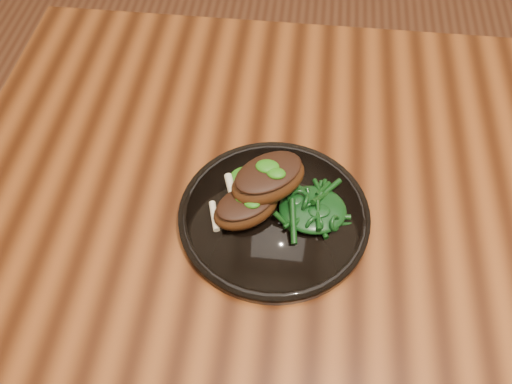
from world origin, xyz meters
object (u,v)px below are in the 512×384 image
Objects in this scene: desk at (452,225)px; lamb_chop_front at (245,207)px; greens_heap at (313,207)px; plate at (274,216)px.

lamb_chop_front is (-0.33, -0.09, 0.12)m from desk.
desk is at bearing 17.40° from greens_heap.
desk is 16.18× the size of greens_heap.
lamb_chop_front is 1.19× the size of greens_heap.
greens_heap is at bearing 5.19° from plate.
plate is (-0.29, -0.08, 0.09)m from desk.
greens_heap is at bearing 9.02° from lamb_chop_front.
lamb_chop_front is at bearing -164.97° from desk.
lamb_chop_front is at bearing -165.92° from plate.
desk is at bearing 15.16° from plate.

